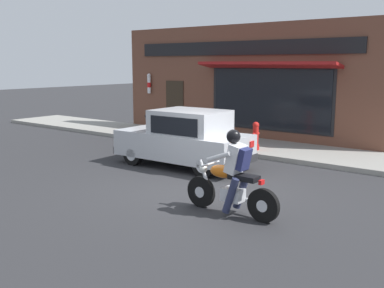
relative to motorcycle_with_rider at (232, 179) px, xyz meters
The scene contains 6 objects.
ground_plane 1.94m from the motorcycle_with_rider, 56.62° to the left, with size 80.00×80.00×0.00m, color #2B2B2D.
sidewalk_curb 7.54m from the motorcycle_with_rider, 36.95° to the left, with size 2.60×22.00×0.14m, color gray.
storefront_building 8.87m from the motorcycle_with_rider, 30.60° to the left, with size 1.25×10.79×4.20m.
motorcycle_with_rider is the anchor object (origin of this frame).
car_hatchback 4.11m from the motorcycle_with_rider, 50.98° to the left, with size 1.74×3.82×1.57m.
fire_hydrant 5.82m from the motorcycle_with_rider, 25.42° to the left, with size 0.36×0.24×0.88m.
Camera 1 is at (-7.86, -5.88, 2.81)m, focal length 42.00 mm.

